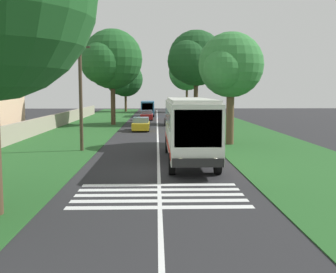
{
  "coord_description": "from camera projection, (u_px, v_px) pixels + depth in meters",
  "views": [
    {
      "loc": [
        -21.22,
        0.11,
        4.15
      ],
      "look_at": [
        2.2,
        -0.54,
        1.6
      ],
      "focal_mm": 44.51,
      "sensor_mm": 36.0,
      "label": 1
    }
  ],
  "objects": [
    {
      "name": "trailing_car_1",
      "position": [
        172.0,
        120.0,
        51.39
      ],
      "size": [
        4.3,
        1.78,
        1.43
      ],
      "color": "black",
      "rests_on": "ground"
    },
    {
      "name": "centre_line",
      "position": [
        158.0,
        139.0,
        36.44
      ],
      "size": [
        110.0,
        0.16,
        0.01
      ],
      "primitive_type": "cube",
      "color": "silver",
      "rests_on": "ground"
    },
    {
      "name": "ground",
      "position": [
        159.0,
        172.0,
        21.54
      ],
      "size": [
        160.0,
        160.0,
        0.0
      ],
      "primitive_type": "plane",
      "color": "#262628"
    },
    {
      "name": "coach_bus",
      "position": [
        189.0,
        125.0,
        24.56
      ],
      "size": [
        11.16,
        2.62,
        3.73
      ],
      "color": "silver",
      "rests_on": "ground"
    },
    {
      "name": "roadside_tree_left_1",
      "position": [
        110.0,
        61.0,
        50.55
      ],
      "size": [
        8.63,
        7.27,
        11.65
      ],
      "color": "#4C3826",
      "rests_on": "grass_verge_left"
    },
    {
      "name": "grass_verge_right",
      "position": [
        251.0,
        138.0,
        36.67
      ],
      "size": [
        120.0,
        8.0,
        0.04
      ],
      "primitive_type": "cube",
      "color": "#235623",
      "rests_on": "ground"
    },
    {
      "name": "utility_pole",
      "position": [
        81.0,
        93.0,
        28.59
      ],
      "size": [
        0.24,
        1.4,
        7.7
      ],
      "color": "#473828",
      "rests_on": "grass_verge_left"
    },
    {
      "name": "trailing_car_2",
      "position": [
        147.0,
        115.0,
        60.29
      ],
      "size": [
        4.3,
        1.78,
        1.43
      ],
      "color": "#B21E1E",
      "rests_on": "ground"
    },
    {
      "name": "roadside_tree_right_1",
      "position": [
        229.0,
        67.0,
        31.93
      ],
      "size": [
        5.88,
        5.0,
        8.63
      ],
      "color": "brown",
      "rests_on": "grass_verge_right"
    },
    {
      "name": "roadside_tree_right_0",
      "position": [
        186.0,
        73.0,
        82.82
      ],
      "size": [
        8.45,
        7.22,
        11.49
      ],
      "color": "brown",
      "rests_on": "grass_verge_right"
    },
    {
      "name": "roadside_tree_left_0",
      "position": [
        124.0,
        80.0,
        84.08
      ],
      "size": [
        8.71,
        7.14,
        10.02
      ],
      "color": "brown",
      "rests_on": "grass_verge_left"
    },
    {
      "name": "trailing_minibus_0",
      "position": [
        148.0,
        107.0,
        68.91
      ],
      "size": [
        6.0,
        2.14,
        2.53
      ],
      "color": "teal",
      "rests_on": "ground"
    },
    {
      "name": "roadside_tree_right_2",
      "position": [
        194.0,
        60.0,
        53.22
      ],
      "size": [
        8.65,
        7.3,
        11.92
      ],
      "color": "#4C3826",
      "rests_on": "grass_verge_right"
    },
    {
      "name": "trailing_car_0",
      "position": [
        141.0,
        124.0,
        43.89
      ],
      "size": [
        4.3,
        1.78,
        1.43
      ],
      "color": "gold",
      "rests_on": "ground"
    },
    {
      "name": "zebra_crossing",
      "position": [
        159.0,
        195.0,
        16.72
      ],
      "size": [
        4.05,
        6.8,
        0.01
      ],
      "color": "silver",
      "rests_on": "ground"
    },
    {
      "name": "grass_verge_left",
      "position": [
        64.0,
        139.0,
        36.21
      ],
      "size": [
        120.0,
        8.0,
        0.04
      ],
      "primitive_type": "cube",
      "color": "#235623",
      "rests_on": "ground"
    },
    {
      "name": "roadside_wall",
      "position": [
        40.0,
        125.0,
        41.0
      ],
      "size": [
        70.0,
        0.4,
        1.52
      ],
      "primitive_type": "cube",
      "color": "#9E937F",
      "rests_on": "grass_verge_left"
    }
  ]
}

